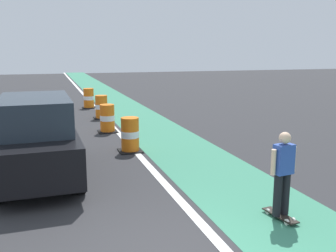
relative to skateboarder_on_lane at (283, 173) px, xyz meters
name	(u,v)px	position (x,y,z in m)	size (l,w,h in m)	color
bike_lane_strip	(139,119)	(-0.02, 11.24, -0.91)	(2.50, 80.00, 0.01)	#387F60
lane_divider_stripe	(107,121)	(-1.52, 11.24, -0.91)	(0.20, 80.00, 0.01)	silver
skateboarder_on_lane	(283,173)	(0.00, 0.00, 0.00)	(0.57, 0.82, 1.69)	black
parked_suv_nearest	(37,137)	(-4.39, 3.93, 0.12)	(1.99, 4.63, 2.04)	black
traffic_barrel_front	(130,135)	(-1.67, 5.68, -0.38)	(0.73, 0.73, 1.09)	orange
traffic_barrel_mid	(107,119)	(-1.89, 8.83, -0.38)	(0.73, 0.73, 1.09)	orange
traffic_barrel_back	(101,107)	(-1.68, 11.95, -0.38)	(0.73, 0.73, 1.09)	orange
traffic_barrel_far	(89,98)	(-1.88, 15.50, -0.38)	(0.73, 0.73, 1.09)	orange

